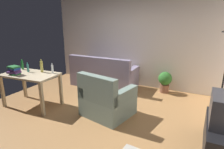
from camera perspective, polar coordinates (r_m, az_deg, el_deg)
name	(u,v)px	position (r m, az deg, el deg)	size (l,w,h in m)	color
ground_plane	(97,114)	(4.11, -4.44, -11.83)	(5.20, 4.40, 0.02)	#9E7042
wall_rear	(135,40)	(5.65, 6.87, 10.34)	(5.20, 0.10, 2.70)	silver
couch	(103,76)	(5.60, -2.67, -0.51)	(1.90, 0.84, 0.92)	gray
tv_stand	(221,139)	(3.33, 29.94, -16.45)	(0.44, 1.10, 0.48)	black
desk	(31,78)	(4.61, -23.28, -1.10)	(1.25, 0.79, 0.76)	#C6B28E
potted_plant	(165,81)	(5.32, 15.63, -1.77)	(0.36, 0.36, 0.57)	brown
armchair	(106,101)	(3.91, -1.74, -7.90)	(1.05, 1.01, 0.92)	slate
bottle_green	(22,65)	(5.04, -25.36, 2.61)	(0.05, 0.05, 0.25)	#1E722D
bottle_tall	(28,68)	(4.74, -23.98, 1.83)	(0.04, 0.04, 0.22)	teal
bottle_squat	(42,67)	(4.60, -20.43, 2.27)	(0.06, 0.06, 0.29)	#BCB24C
bottle_clear	(52,69)	(4.43, -17.49, 1.62)	(0.05, 0.05, 0.23)	silver
book_stack	(14,70)	(4.63, -27.34, 1.11)	(0.28, 0.22, 0.19)	#236B33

